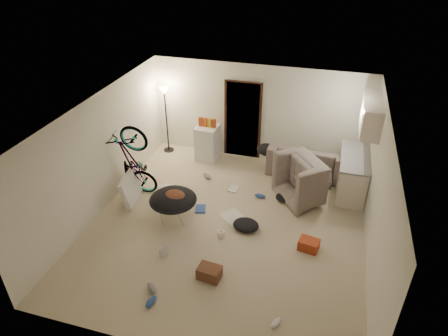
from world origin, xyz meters
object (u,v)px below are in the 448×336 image
(bicycle, at_px, (135,176))
(drink_case_a, at_px, (209,273))
(armchair, at_px, (314,182))
(sofa, at_px, (305,165))
(floor_lamp, at_px, (165,106))
(kitchen_counter, at_px, (352,175))
(drink_case_b, at_px, (309,245))
(saucer_chair, at_px, (173,203))
(tv_box, at_px, (132,186))
(juicer, at_px, (221,234))
(mini_fridge, at_px, (207,143))

(bicycle, relative_size, drink_case_a, 4.63)
(armchair, xyz_separation_m, bicycle, (-3.91, -1.04, 0.11))
(sofa, height_order, drink_case_a, sofa)
(bicycle, bearing_deg, floor_lamp, 3.98)
(kitchen_counter, bearing_deg, drink_case_b, -107.83)
(drink_case_a, bearing_deg, kitchen_counter, 62.39)
(saucer_chair, height_order, tv_box, saucer_chair)
(floor_lamp, bearing_deg, juicer, -51.87)
(mini_fridge, distance_m, saucer_chair, 2.67)
(floor_lamp, xyz_separation_m, armchair, (4.01, -1.10, -0.93))
(sofa, bearing_deg, saucer_chair, 49.45)
(drink_case_a, distance_m, drink_case_b, 2.01)
(mini_fridge, xyz_separation_m, drink_case_b, (2.94, -2.82, -0.35))
(bicycle, relative_size, saucer_chair, 1.89)
(kitchen_counter, bearing_deg, saucer_chair, -149.17)
(tv_box, relative_size, drink_case_b, 2.63)
(armchair, bearing_deg, floor_lamp, 37.50)
(armchair, height_order, drink_case_b, armchair)
(saucer_chair, distance_m, drink_case_b, 2.84)
(juicer, bearing_deg, saucer_chair, 165.73)
(kitchen_counter, relative_size, saucer_chair, 1.53)
(mini_fridge, bearing_deg, drink_case_a, -67.86)
(kitchen_counter, relative_size, bicycle, 0.81)
(drink_case_a, relative_size, juicer, 1.88)
(mini_fridge, bearing_deg, kitchen_counter, -4.68)
(kitchen_counter, xyz_separation_m, armchair, (-0.82, -0.45, -0.06))
(floor_lamp, distance_m, saucer_chair, 3.18)
(sofa, distance_m, bicycle, 4.12)
(floor_lamp, distance_m, drink_case_b, 5.17)
(drink_case_b, xyz_separation_m, juicer, (-1.71, -0.13, -0.02))
(kitchen_counter, height_order, armchair, kitchen_counter)
(sofa, height_order, bicycle, bicycle)
(bicycle, distance_m, mini_fridge, 2.30)
(armchair, xyz_separation_m, drink_case_b, (0.10, -1.82, -0.27))
(floor_lamp, height_order, bicycle, floor_lamp)
(bicycle, height_order, tv_box, bicycle)
(bicycle, xyz_separation_m, juicer, (2.29, -0.91, -0.40))
(sofa, xyz_separation_m, tv_box, (-3.63, -2.12, 0.06))
(tv_box, bearing_deg, mini_fridge, 56.44)
(kitchen_counter, xyz_separation_m, drink_case_a, (-2.34, -3.48, -0.33))
(sofa, relative_size, armchair, 1.56)
(kitchen_counter, distance_m, saucer_chair, 4.13)
(sofa, distance_m, saucer_chair, 3.55)
(saucer_chair, distance_m, tv_box, 1.27)
(saucer_chair, xyz_separation_m, juicer, (1.11, -0.28, -0.33))
(floor_lamp, xyz_separation_m, mini_fridge, (1.16, -0.10, -0.85))
(kitchen_counter, relative_size, drink_case_a, 3.74)
(armchair, xyz_separation_m, juicer, (-1.61, -1.95, -0.29))
(drink_case_b, bearing_deg, saucer_chair, -172.26)
(saucer_chair, height_order, drink_case_a, saucer_chair)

